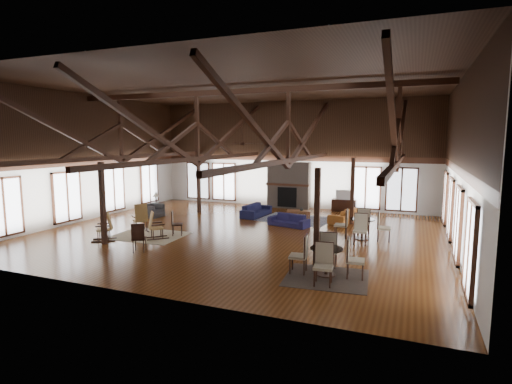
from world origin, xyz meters
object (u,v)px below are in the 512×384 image
at_px(coffee_table, 299,212).
at_px(sofa_navy_left, 256,210).
at_px(sofa_orange, 345,215).
at_px(armchair, 153,211).
at_px(cafe_table_near, 326,256).
at_px(tv_console, 344,205).
at_px(sofa_navy_front, 289,220).
at_px(cafe_table_far, 362,225).

bearing_deg(coffee_table, sofa_navy_left, 167.48).
bearing_deg(sofa_orange, armchair, -60.35).
distance_m(coffee_table, armchair, 7.29).
xyz_separation_m(cafe_table_near, tv_console, (-1.27, 10.62, -0.24)).
xyz_separation_m(sofa_navy_left, cafe_table_near, (5.16, -7.53, 0.26)).
relative_size(sofa_navy_front, sofa_orange, 0.87).
bearing_deg(sofa_orange, coffee_table, -66.70).
distance_m(armchair, cafe_table_near, 11.28).
distance_m(cafe_table_near, tv_console, 10.70).
xyz_separation_m(sofa_navy_left, coffee_table, (2.24, -0.03, 0.08)).
bearing_deg(tv_console, sofa_navy_left, -141.53).
height_order(sofa_navy_left, tv_console, tv_console).
xyz_separation_m(sofa_navy_front, cafe_table_far, (3.35, -1.20, 0.29)).
distance_m(coffee_table, cafe_table_near, 8.05).
relative_size(sofa_navy_left, cafe_table_far, 0.96).
bearing_deg(armchair, cafe_table_near, -116.55).
bearing_deg(sofa_navy_front, armchair, -162.52).
bearing_deg(sofa_navy_left, coffee_table, -85.12).
relative_size(coffee_table, tv_console, 0.96).
bearing_deg(cafe_table_far, coffee_table, 139.80).
height_order(armchair, cafe_table_near, cafe_table_near).
bearing_deg(armchair, coffee_table, -71.24).
height_order(sofa_orange, coffee_table, sofa_orange).
bearing_deg(coffee_table, armchair, -175.01).
bearing_deg(tv_console, sofa_navy_front, -109.30).
height_order(sofa_orange, tv_console, tv_console).
height_order(sofa_navy_front, cafe_table_near, cafe_table_near).
xyz_separation_m(sofa_orange, cafe_table_near, (0.76, -7.82, 0.25)).
relative_size(sofa_navy_left, sofa_orange, 0.99).
xyz_separation_m(cafe_table_near, cafe_table_far, (0.42, 4.67, 0.00)).
bearing_deg(cafe_table_far, armchair, 175.97).
distance_m(sofa_orange, coffee_table, 2.19).
height_order(armchair, tv_console, tv_console).
bearing_deg(sofa_navy_left, cafe_table_near, -139.90).
relative_size(sofa_navy_front, sofa_navy_left, 0.88).
bearing_deg(sofa_orange, cafe_table_far, 35.30).
bearing_deg(tv_console, sofa_orange, -79.64).
bearing_deg(armchair, sofa_navy_front, -84.08).
xyz_separation_m(armchair, cafe_table_far, (10.32, -0.73, 0.25)).
bearing_deg(armchair, cafe_table_far, -92.00).
xyz_separation_m(sofa_orange, armchair, (-9.15, -2.42, 0.01)).
bearing_deg(sofa_orange, sofa_navy_left, -71.37).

